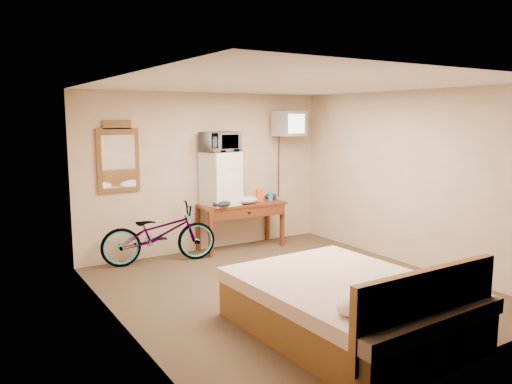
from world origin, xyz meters
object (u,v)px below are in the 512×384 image
at_px(desk, 242,210).
at_px(microwave, 220,142).
at_px(mini_fridge, 221,179).
at_px(blue_cup, 270,196).
at_px(bed, 351,306).
at_px(crt_television, 289,124).
at_px(bicycle, 159,234).
at_px(wall_mirror, 118,158).

relative_size(desk, microwave, 2.61).
relative_size(mini_fridge, microwave, 1.49).
distance_m(desk, mini_fridge, 0.64).
bearing_deg(desk, blue_cup, 0.02).
bearing_deg(bed, crt_television, 63.71).
height_order(bicycle, bed, bed).
relative_size(blue_cup, bed, 0.06).
xyz_separation_m(wall_mirror, bicycle, (0.46, -0.32, -1.11)).
xyz_separation_m(blue_cup, wall_mirror, (-2.44, 0.27, 0.72)).
bearing_deg(blue_cup, desk, -179.98).
distance_m(desk, bicycle, 1.45).
height_order(crt_television, bed, crt_television).
bearing_deg(wall_mirror, bed, -72.36).
bearing_deg(microwave, bed, -104.08).
distance_m(mini_fridge, bed, 3.56).
distance_m(crt_television, bed, 4.15).
relative_size(wall_mirror, bicycle, 0.62).
distance_m(desk, wall_mirror, 2.12).
xyz_separation_m(desk, crt_television, (0.94, 0.02, 1.38)).
xyz_separation_m(mini_fridge, crt_television, (1.29, -0.04, 0.85)).
bearing_deg(bed, wall_mirror, 107.64).
distance_m(microwave, bed, 3.74).
xyz_separation_m(microwave, blue_cup, (0.90, -0.06, -0.92)).
bearing_deg(wall_mirror, mini_fridge, -7.84).
xyz_separation_m(desk, bicycle, (-1.43, -0.05, -0.20)).
distance_m(mini_fridge, blue_cup, 0.97).
relative_size(desk, crt_television, 2.39).
relative_size(microwave, bicycle, 0.34).
xyz_separation_m(desk, microwave, (-0.35, 0.06, 1.10)).
bearing_deg(blue_cup, mini_fridge, 176.08).
bearing_deg(mini_fridge, crt_television, -1.72).
height_order(desk, bicycle, bicycle).
height_order(desk, microwave, microwave).
xyz_separation_m(microwave, bed, (-0.39, -3.43, -1.45)).
bearing_deg(crt_television, bicycle, -178.25).
xyz_separation_m(desk, bed, (-0.74, -3.36, -0.35)).
distance_m(microwave, crt_television, 1.32).
relative_size(desk, bicycle, 0.88).
bearing_deg(blue_cup, crt_television, 3.38).
bearing_deg(mini_fridge, microwave, 56.27).
relative_size(mini_fridge, blue_cup, 5.73).
bearing_deg(bed, mini_fridge, 83.59).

